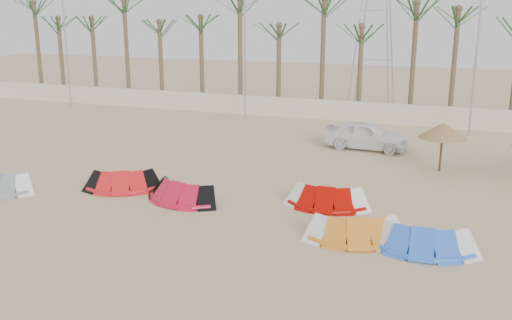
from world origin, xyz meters
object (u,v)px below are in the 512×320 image
at_px(kite_red_right, 329,195).
at_px(kite_orange, 358,226).
at_px(kite_red_mid, 184,190).
at_px(kite_grey, 2,182).
at_px(car, 366,135).
at_px(kite_red_left, 127,179).
at_px(parasol_left, 443,130).
at_px(kite_blue, 424,236).

bearing_deg(kite_red_right, kite_orange, -59.37).
xyz_separation_m(kite_red_mid, kite_red_right, (5.37, 1.37, -0.00)).
xyz_separation_m(kite_grey, kite_red_mid, (7.41, 1.61, 0.00)).
xyz_separation_m(kite_grey, kite_orange, (14.41, 0.22, 0.00)).
xyz_separation_m(kite_red_right, car, (-0.24, 9.35, 0.33)).
relative_size(kite_grey, kite_red_right, 1.00).
relative_size(kite_red_left, kite_red_right, 1.10).
relative_size(kite_red_left, kite_orange, 0.98).
height_order(kite_red_right, kite_orange, same).
bearing_deg(kite_red_left, parasol_left, 31.01).
relative_size(kite_red_mid, kite_blue, 1.02).
distance_m(kite_grey, kite_red_left, 4.97).
relative_size(kite_grey, kite_red_left, 0.91).
relative_size(kite_grey, kite_red_mid, 0.95).
relative_size(kite_red_left, kite_blue, 1.07).
relative_size(kite_red_left, kite_red_mid, 1.05).
xyz_separation_m(kite_blue, parasol_left, (-0.02, 9.18, 1.48)).
relative_size(kite_red_mid, kite_orange, 0.94).
bearing_deg(parasol_left, kite_red_left, -148.99).
xyz_separation_m(kite_red_left, kite_orange, (9.91, -1.88, 0.00)).
height_order(kite_grey, kite_red_right, same).
bearing_deg(kite_red_left, kite_red_mid, -9.68).
height_order(kite_grey, kite_red_mid, same).
bearing_deg(kite_orange, parasol_left, 77.39).
bearing_deg(kite_orange, kite_blue, -3.22).
bearing_deg(kite_red_mid, parasol_left, 40.35).
height_order(kite_red_mid, kite_red_right, same).
bearing_deg(kite_red_mid, kite_red_right, 14.32).
distance_m(kite_red_right, car, 9.36).
height_order(kite_grey, car, car).
height_order(kite_grey, kite_red_left, same).
bearing_deg(kite_red_right, kite_grey, -166.88).
xyz_separation_m(kite_orange, car, (-1.88, 12.11, 0.32)).
distance_m(kite_red_left, kite_red_right, 8.33).
xyz_separation_m(kite_red_mid, kite_blue, (9.05, -1.50, 0.00)).
distance_m(kite_grey, kite_blue, 16.47).
distance_m(kite_red_left, kite_orange, 10.09).
bearing_deg(kite_red_right, kite_red_mid, -165.68).
relative_size(kite_orange, kite_blue, 1.09).
height_order(kite_red_right, parasol_left, parasol_left).
bearing_deg(kite_blue, parasol_left, 90.14).
distance_m(kite_grey, car, 17.59).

